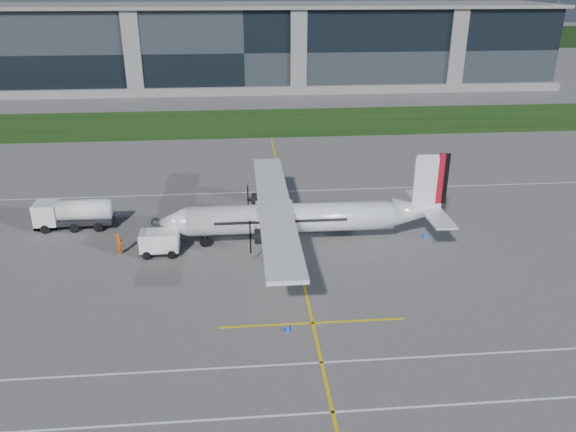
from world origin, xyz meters
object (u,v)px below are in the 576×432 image
safety_cone_nose_stbd (174,240)px  safety_cone_tail (425,235)px  fuel_tanker_truck (68,214)px  ground_crew_person (119,243)px  safety_cone_fwd (152,242)px  turboprop_aircraft (302,201)px  baggage_tug (160,243)px  safety_cone_portwing (288,327)px  safety_cone_nose_port (170,250)px

safety_cone_nose_stbd → safety_cone_tail: bearing=-2.4°
fuel_tanker_truck → ground_crew_person: (5.37, -5.64, -0.28)m
safety_cone_fwd → ground_crew_person: bearing=-144.8°
turboprop_aircraft → safety_cone_tail: (10.55, 0.16, -3.46)m
fuel_tanker_truck → safety_cone_nose_stbd: (9.40, -3.73, -1.04)m
safety_cone_tail → safety_cone_fwd: 22.90m
baggage_tug → safety_cone_nose_stbd: bearing=67.4°
fuel_tanker_truck → safety_cone_fwd: bearing=-28.1°
fuel_tanker_truck → safety_cone_fwd: 8.68m
safety_cone_tail → safety_cone_fwd: same height
baggage_tug → safety_cone_nose_stbd: baggage_tug is taller
ground_crew_person → baggage_tug: bearing=-76.6°
turboprop_aircraft → safety_cone_portwing: turboprop_aircraft is taller
turboprop_aircraft → fuel_tanker_truck: 20.65m
baggage_tug → safety_cone_fwd: (-0.94, 1.71, -0.72)m
safety_cone_nose_port → safety_cone_nose_stbd: (0.14, 2.02, 0.00)m
turboprop_aircraft → safety_cone_tail: size_ratio=49.41×
baggage_tug → safety_cone_tail: baggage_tug is taller
turboprop_aircraft → safety_cone_fwd: turboprop_aircraft is taller
safety_cone_nose_stbd → turboprop_aircraft: bearing=-5.6°
baggage_tug → safety_cone_nose_port: baggage_tug is taller
turboprop_aircraft → baggage_tug: (-11.41, -1.01, -2.74)m
fuel_tanker_truck → safety_cone_nose_port: 10.95m
ground_crew_person → safety_cone_fwd: ground_crew_person is taller
ground_crew_person → safety_cone_fwd: bearing=-38.9°
ground_crew_person → safety_cone_nose_stbd: 4.52m
safety_cone_portwing → fuel_tanker_truck: bearing=135.8°
safety_cone_tail → safety_cone_nose_port: (-21.24, -1.14, 0.00)m
turboprop_aircraft → safety_cone_tail: 11.10m
fuel_tanker_truck → safety_cone_nose_stbd: size_ratio=13.81×
ground_crew_person → safety_cone_tail: bearing=-71.7°
turboprop_aircraft → safety_cone_portwing: (-2.23, -12.44, -3.46)m
safety_cone_nose_port → fuel_tanker_truck: bearing=148.1°
ground_crew_person → safety_cone_nose_stbd: ground_crew_person is taller
ground_crew_person → safety_cone_fwd: 2.83m
turboprop_aircraft → safety_cone_nose_stbd: (-10.55, 1.04, -3.46)m
safety_cone_fwd → safety_cone_portwing: bearing=-52.4°
safety_cone_tail → safety_cone_nose_port: size_ratio=1.00×
safety_cone_nose_port → turboprop_aircraft: bearing=5.3°
safety_cone_nose_port → safety_cone_portwing: size_ratio=1.00×
safety_cone_tail → safety_cone_portwing: (-12.78, -12.60, 0.00)m
fuel_tanker_truck → safety_cone_nose_stbd: fuel_tanker_truck is taller
fuel_tanker_truck → safety_cone_tail: fuel_tanker_truck is taller
ground_crew_person → safety_cone_tail: size_ratio=4.05×
turboprop_aircraft → safety_cone_nose_stbd: bearing=174.4°
turboprop_aircraft → ground_crew_person: 14.85m
safety_cone_nose_port → baggage_tug: bearing=-177.8°
turboprop_aircraft → fuel_tanker_truck: turboprop_aircraft is taller
safety_cone_nose_stbd → safety_cone_nose_port: bearing=-94.0°
safety_cone_tail → baggage_tug: bearing=-177.0°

